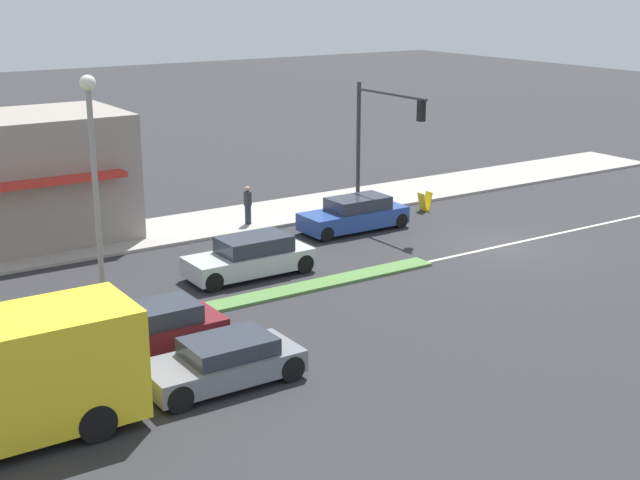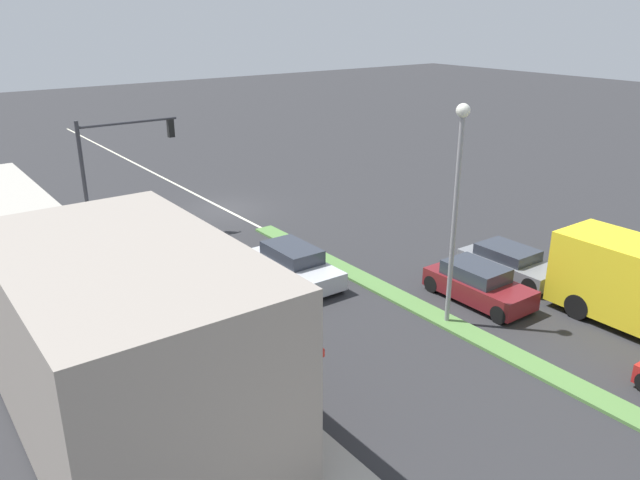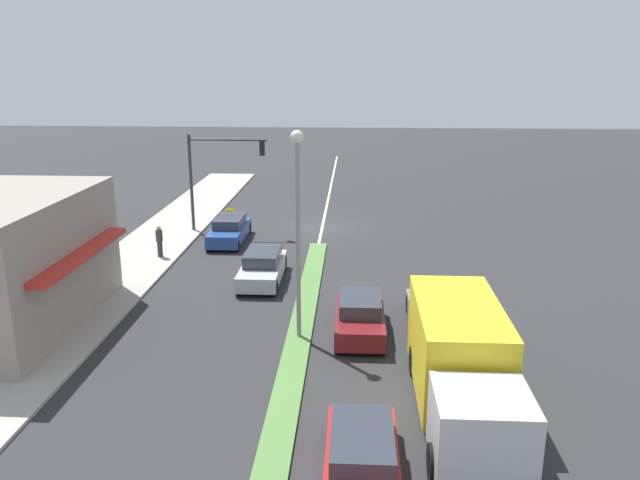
# 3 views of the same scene
# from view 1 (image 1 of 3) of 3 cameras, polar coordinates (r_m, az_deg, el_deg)

# --- Properties ---
(ground_plane) EXTENTS (160.00, 160.00, 0.00)m
(ground_plane) POSITION_cam_1_polar(r_m,az_deg,el_deg) (26.48, -17.43, -6.50)
(ground_plane) COLOR #2B2B2D
(lane_marking_center) EXTENTS (0.16, 60.00, 0.01)m
(lane_marking_center) POSITION_cam_1_polar(r_m,az_deg,el_deg) (35.35, 11.66, -0.34)
(lane_marking_center) COLOR beige
(lane_marking_center) RESTS_ON ground
(building_corner_store) EXTENTS (5.75, 8.71, 4.89)m
(building_corner_store) POSITION_cam_1_polar(r_m,az_deg,el_deg) (36.29, -19.16, 3.70)
(building_corner_store) COLOR gray
(building_corner_store) RESTS_ON sidewalk_right
(traffic_signal_main) EXTENTS (4.59, 0.34, 5.60)m
(traffic_signal_main) POSITION_cam_1_polar(r_m,az_deg,el_deg) (37.98, 3.76, 7.15)
(traffic_signal_main) COLOR #333338
(traffic_signal_main) RESTS_ON sidewalk_right
(street_lamp) EXTENTS (0.44, 0.44, 7.37)m
(street_lamp) POSITION_cam_1_polar(r_m,az_deg,el_deg) (25.62, -14.25, 4.21)
(street_lamp) COLOR gray
(street_lamp) RESTS_ON median_strip
(pedestrian) EXTENTS (0.34, 0.34, 1.61)m
(pedestrian) POSITION_cam_1_polar(r_m,az_deg,el_deg) (37.15, -4.65, 2.30)
(pedestrian) COLOR #282D42
(pedestrian) RESTS_ON sidewalk_right
(warning_aframe_sign) EXTENTS (0.45, 0.53, 0.84)m
(warning_aframe_sign) POSITION_cam_1_polar(r_m,az_deg,el_deg) (40.01, 6.72, 2.46)
(warning_aframe_sign) COLOR yellow
(warning_aframe_sign) RESTS_ON ground
(sedan_maroon) EXTENTS (1.77, 4.03, 1.39)m
(sedan_maroon) POSITION_cam_1_polar(r_m,az_deg,el_deg) (25.01, -10.70, -5.73)
(sedan_maroon) COLOR maroon
(sedan_maroon) RESTS_ON ground
(suv_grey) EXTENTS (1.86, 4.05, 1.21)m
(suv_grey) POSITION_cam_1_polar(r_m,az_deg,el_deg) (22.96, -6.20, -7.77)
(suv_grey) COLOR slate
(suv_grey) RESTS_ON ground
(coupe_blue) EXTENTS (1.75, 4.53, 1.38)m
(coupe_blue) POSITION_cam_1_polar(r_m,az_deg,el_deg) (36.60, 2.22, 1.63)
(coupe_blue) COLOR #284793
(coupe_blue) RESTS_ON ground
(sedan_silver) EXTENTS (1.78, 4.44, 1.40)m
(sedan_silver) POSITION_cam_1_polar(r_m,az_deg,el_deg) (31.00, -4.49, -1.12)
(sedan_silver) COLOR #B7BABF
(sedan_silver) RESTS_ON ground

